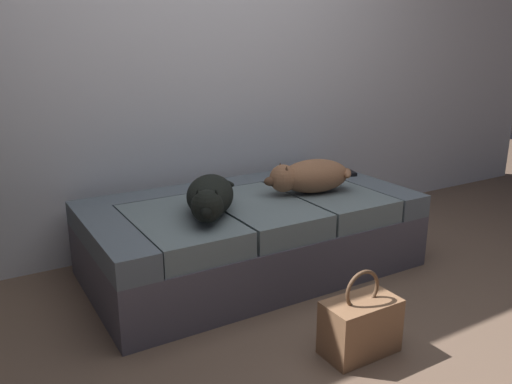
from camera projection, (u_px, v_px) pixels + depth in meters
ground_plane at (363, 350)px, 2.21m from camera, size 10.00×10.00×0.00m
back_wall at (199, 18)px, 3.11m from camera, size 6.40×0.10×2.80m
couch at (251, 234)px, 2.93m from camera, size 1.81×0.95×0.43m
dog_dark at (210, 197)px, 2.57m from camera, size 0.41×0.53×0.19m
dog_tan at (309, 176)px, 2.96m from camera, size 0.56×0.30×0.19m
tv_remote at (349, 172)px, 3.40m from camera, size 0.08×0.16×0.02m
handbag at (360, 325)px, 2.16m from camera, size 0.32×0.18×0.38m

